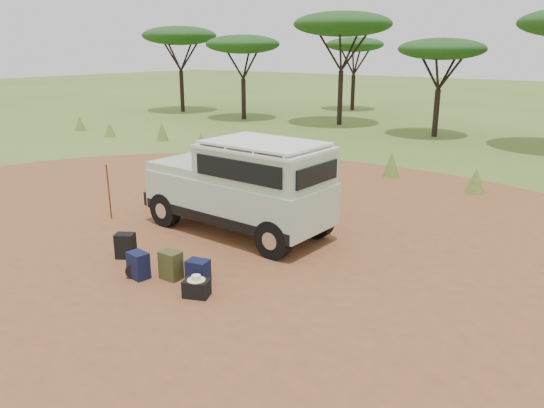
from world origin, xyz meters
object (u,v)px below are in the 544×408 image
Objects in this scene: walking_staff at (109,192)px; hard_case at (197,288)px; backpack_olive at (171,265)px; backpack_black at (126,246)px; duffel_navy at (198,272)px; safari_vehicle at (243,188)px; backpack_navy at (138,265)px.

hard_case is at bearing -71.80° from walking_staff.
backpack_olive is 1.23× the size of hard_case.
backpack_black is 1.19× the size of hard_case.
walking_staff is 3.35× the size of duffel_navy.
duffel_navy is (1.15, -2.72, -0.89)m from safari_vehicle.
backpack_black is 2.14m from duffel_navy.
backpack_navy is at bearing -80.65° from walking_staff.
duffel_navy is at bearing 108.49° from hard_case.
backpack_black is 1.02× the size of backpack_navy.
duffel_navy is 1.01× the size of hard_case.
backpack_olive is 0.58m from duffel_navy.
walking_staff is 4.31m from backpack_olive.
backpack_black is at bearing 160.37° from backpack_navy.
duffel_navy is (2.14, 0.04, -0.04)m from backpack_black.
backpack_navy is 0.95× the size of backpack_olive.
backpack_olive reaches higher than backpack_navy.
walking_staff is 4.77m from duffel_navy.
backpack_olive is at bearing 40.28° from backpack_navy.
walking_staff reaches higher than duffel_navy.
backpack_navy is 1.16× the size of duffel_navy.
safari_vehicle is 3.14× the size of walking_staff.
safari_vehicle is at bearing 37.76° from backpack_black.
hard_case is (0.40, -0.45, -0.07)m from duffel_navy.
safari_vehicle is 8.58× the size of backpack_olive.
safari_vehicle is 10.50× the size of duffel_navy.
duffel_navy is (4.54, -1.36, -0.53)m from walking_staff.
duffel_navy is at bearing -31.60° from backpack_black.
walking_staff is 3.98m from backpack_navy.
duffel_navy is (1.08, 0.55, -0.04)m from backpack_navy.
hard_case is at bearing 10.42° from backpack_navy.
backpack_black is (2.40, -1.40, -0.49)m from walking_staff.
backpack_olive is at bearing 141.52° from hard_case.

